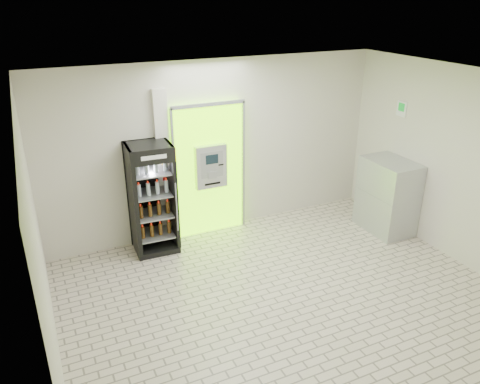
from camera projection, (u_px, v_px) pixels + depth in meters
ground at (287, 300)px, 6.55m from camera, size 6.00×6.00×0.00m
room_shell at (293, 178)px, 5.82m from camera, size 6.00×6.00×6.00m
atm_assembly at (209, 169)px, 8.02m from camera, size 1.30×0.24×2.33m
pillar at (164, 168)px, 7.70m from camera, size 0.22×0.11×2.60m
beverage_cooler at (152, 200)px, 7.53m from camera, size 0.71×0.67×1.83m
steel_cabinet at (387, 196)px, 8.26m from camera, size 0.66×0.98×1.30m
exit_sign at (402, 109)px, 8.03m from camera, size 0.02×0.22×0.26m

